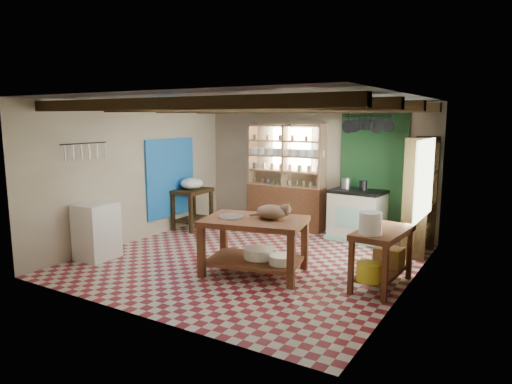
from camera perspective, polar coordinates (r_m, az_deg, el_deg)
The scene contains 30 objects.
floor at distance 7.59m, azimuth -0.77°, elevation -8.56°, with size 5.00×5.00×0.02m, color maroon.
ceiling at distance 7.24m, azimuth -0.82°, elevation 11.53°, with size 5.00×5.00×0.02m, color #3F3F43.
wall_back at distance 9.50m, azimuth 7.23°, elevation 3.06°, with size 5.00×0.04×2.60m, color #BFB19A.
wall_front at distance 5.37m, azimuth -15.06°, elevation -1.91°, with size 5.00×0.04×2.60m, color #BFB19A.
wall_left at distance 8.87m, azimuth -14.64°, elevation 2.40°, with size 0.04×5.00×2.60m, color #BFB19A.
wall_right at distance 6.36m, azimuth 18.71°, elevation -0.40°, with size 0.04×5.00×2.60m, color #BFB19A.
ceiling_beams at distance 7.23m, azimuth -0.81°, elevation 10.58°, with size 5.00×3.80×0.15m, color #342412.
blue_wall_patch at distance 9.52m, azimuth -10.59°, elevation 1.77°, with size 0.04×1.40×1.60m, color blue.
green_wall_patch at distance 9.04m, azimuth 14.40°, elevation 2.21°, with size 1.30×0.04×2.30m, color #1B4522.
window_back at distance 9.66m, azimuth 4.50°, elevation 5.59°, with size 0.90×0.02×0.80m, color silver.
window_right at distance 7.32m, azimuth 20.31°, elevation 1.52°, with size 0.02×1.30×1.20m, color silver.
utensil_rail at distance 7.99m, azimuth -20.66°, elevation 4.84°, with size 0.06×0.90×0.28m, color black.
pot_rack at distance 8.58m, azimuth 13.82°, elevation 8.10°, with size 0.86×0.12×0.36m, color black.
shelving_unit at distance 9.59m, azimuth 3.74°, elevation 1.96°, with size 1.70×0.34×2.20m, color tan.
tall_rack at distance 8.19m, azimuth 19.86°, elevation -0.52°, with size 0.40×0.86×2.00m, color #342412.
work_table at distance 6.85m, azimuth -0.20°, elevation -6.78°, with size 1.48×0.99×0.84m, color brown.
stove at distance 8.92m, azimuth 12.53°, elevation -2.81°, with size 0.99×0.67×0.97m, color beige.
prep_table at distance 9.71m, azimuth -7.96°, elevation -2.09°, with size 0.57×0.83×0.84m, color #342412.
white_cabinet at distance 8.00m, azimuth -19.28°, elevation -4.62°, with size 0.52×0.62×0.93m, color white.
right_counter at distance 6.57m, azimuth 15.44°, elevation -7.96°, with size 0.56×1.13×0.81m, color brown.
cat at distance 6.70m, azimuth 1.96°, elevation -2.52°, with size 0.47×0.36×0.21m, color #86664E.
steel_tray at distance 6.82m, azimuth -3.13°, elevation -3.13°, with size 0.37×0.37×0.02m, color #B2B2BA.
basin_large at distance 6.92m, azimuth 0.33°, elevation -7.66°, with size 0.45×0.45×0.16m, color white.
basin_small at distance 6.67m, azimuth 3.22°, elevation -8.42°, with size 0.37×0.37×0.13m, color white.
kettle_left at distance 8.92m, azimuth 11.19°, elevation 1.06°, with size 0.18×0.18×0.21m, color #B2B2BA.
kettle_right at distance 8.78m, azimuth 13.25°, elevation 0.78°, with size 0.15×0.15×0.18m, color black.
enamel_bowl at distance 9.62m, azimuth -8.03°, elevation 1.06°, with size 0.48×0.48×0.24m, color white.
white_bucket at distance 6.13m, azimuth 14.10°, elevation -3.81°, with size 0.29×0.29×0.29m, color white.
wicker_basket at distance 6.86m, azimuth 16.28°, elevation -7.78°, with size 0.37×0.30×0.26m, color #AB8645.
yellow_tub at distance 6.19m, azimuth 13.97°, elevation -9.65°, with size 0.33×0.33×0.24m, color gold.
Camera 1 is at (3.83, -6.13, 2.31)m, focal length 32.00 mm.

